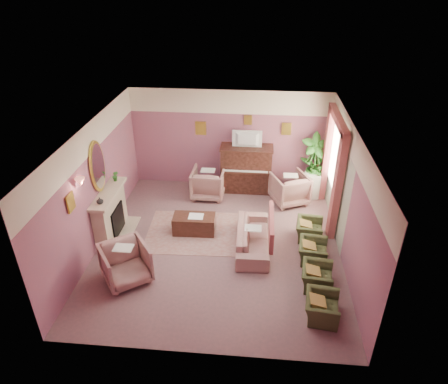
# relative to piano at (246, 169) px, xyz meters

# --- Properties ---
(floor) EXTENTS (5.50, 6.00, 0.01)m
(floor) POSITION_rel_piano_xyz_m (-0.50, -2.68, -0.65)
(floor) COLOR #79565A
(floor) RESTS_ON ground
(ceiling) EXTENTS (5.50, 6.00, 0.01)m
(ceiling) POSITION_rel_piano_xyz_m (-0.50, -2.68, 2.15)
(ceiling) COLOR silver
(ceiling) RESTS_ON wall_back
(wall_back) EXTENTS (5.50, 0.02, 2.80)m
(wall_back) POSITION_rel_piano_xyz_m (-0.50, 0.32, 0.75)
(wall_back) COLOR #805372
(wall_back) RESTS_ON floor
(wall_front) EXTENTS (5.50, 0.02, 2.80)m
(wall_front) POSITION_rel_piano_xyz_m (-0.50, -5.68, 0.75)
(wall_front) COLOR #805372
(wall_front) RESTS_ON floor
(wall_left) EXTENTS (0.02, 6.00, 2.80)m
(wall_left) POSITION_rel_piano_xyz_m (-3.25, -2.68, 0.75)
(wall_left) COLOR #805372
(wall_left) RESTS_ON floor
(wall_right) EXTENTS (0.02, 6.00, 2.80)m
(wall_right) POSITION_rel_piano_xyz_m (2.25, -2.68, 0.75)
(wall_right) COLOR #805372
(wall_right) RESTS_ON floor
(picture_rail_band) EXTENTS (5.50, 0.01, 0.65)m
(picture_rail_band) POSITION_rel_piano_xyz_m (-0.50, 0.31, 1.82)
(picture_rail_band) COLOR #F6E9CE
(picture_rail_band) RESTS_ON wall_back
(stripe_panel) EXTENTS (0.01, 3.00, 2.15)m
(stripe_panel) POSITION_rel_piano_xyz_m (2.23, -1.38, 0.42)
(stripe_panel) COLOR #B2BBA2
(stripe_panel) RESTS_ON wall_right
(fireplace_surround) EXTENTS (0.30, 1.40, 1.10)m
(fireplace_surround) POSITION_rel_piano_xyz_m (-3.09, -2.48, -0.10)
(fireplace_surround) COLOR #BFAD90
(fireplace_surround) RESTS_ON floor
(fireplace_inset) EXTENTS (0.18, 0.72, 0.68)m
(fireplace_inset) POSITION_rel_piano_xyz_m (-2.99, -2.48, -0.25)
(fireplace_inset) COLOR black
(fireplace_inset) RESTS_ON floor
(fire_ember) EXTENTS (0.06, 0.54, 0.10)m
(fire_ember) POSITION_rel_piano_xyz_m (-2.95, -2.48, -0.43)
(fire_ember) COLOR #FF4703
(fire_ember) RESTS_ON floor
(mantel_shelf) EXTENTS (0.40, 1.55, 0.07)m
(mantel_shelf) POSITION_rel_piano_xyz_m (-3.06, -2.48, 0.47)
(mantel_shelf) COLOR #BFAD90
(mantel_shelf) RESTS_ON fireplace_surround
(hearth) EXTENTS (0.55, 1.50, 0.02)m
(hearth) POSITION_rel_piano_xyz_m (-2.89, -2.48, -0.64)
(hearth) COLOR #BFAD90
(hearth) RESTS_ON floor
(mirror_frame) EXTENTS (0.04, 0.72, 1.20)m
(mirror_frame) POSITION_rel_piano_xyz_m (-3.20, -2.48, 1.15)
(mirror_frame) COLOR gold
(mirror_frame) RESTS_ON wall_left
(mirror_glass) EXTENTS (0.01, 0.60, 1.06)m
(mirror_glass) POSITION_rel_piano_xyz_m (-3.17, -2.48, 1.15)
(mirror_glass) COLOR white
(mirror_glass) RESTS_ON wall_left
(sconce_shade) EXTENTS (0.20, 0.20, 0.16)m
(sconce_shade) POSITION_rel_piano_xyz_m (-3.12, -3.53, 1.33)
(sconce_shade) COLOR #EC7560
(sconce_shade) RESTS_ON wall_left
(piano) EXTENTS (1.40, 0.60, 1.30)m
(piano) POSITION_rel_piano_xyz_m (0.00, 0.00, 0.00)
(piano) COLOR #391C15
(piano) RESTS_ON floor
(piano_keyshelf) EXTENTS (1.30, 0.12, 0.06)m
(piano_keyshelf) POSITION_rel_piano_xyz_m (-0.00, -0.35, 0.07)
(piano_keyshelf) COLOR #391C15
(piano_keyshelf) RESTS_ON piano
(piano_keys) EXTENTS (1.20, 0.08, 0.02)m
(piano_keys) POSITION_rel_piano_xyz_m (0.00, -0.35, 0.11)
(piano_keys) COLOR silver
(piano_keys) RESTS_ON piano
(piano_top) EXTENTS (1.45, 0.65, 0.04)m
(piano_top) POSITION_rel_piano_xyz_m (0.00, 0.00, 0.66)
(piano_top) COLOR #391C15
(piano_top) RESTS_ON piano
(television) EXTENTS (0.80, 0.12, 0.48)m
(television) POSITION_rel_piano_xyz_m (0.00, -0.05, 0.95)
(television) COLOR black
(television) RESTS_ON piano
(print_back_left) EXTENTS (0.30, 0.03, 0.38)m
(print_back_left) POSITION_rel_piano_xyz_m (-1.30, 0.28, 1.07)
(print_back_left) COLOR gold
(print_back_left) RESTS_ON wall_back
(print_back_right) EXTENTS (0.26, 0.03, 0.34)m
(print_back_right) POSITION_rel_piano_xyz_m (1.05, 0.28, 1.13)
(print_back_right) COLOR gold
(print_back_right) RESTS_ON wall_back
(print_back_mid) EXTENTS (0.22, 0.03, 0.26)m
(print_back_mid) POSITION_rel_piano_xyz_m (0.00, 0.28, 1.35)
(print_back_mid) COLOR gold
(print_back_mid) RESTS_ON wall_back
(print_left_wall) EXTENTS (0.03, 0.28, 0.36)m
(print_left_wall) POSITION_rel_piano_xyz_m (-3.21, -3.88, 1.07)
(print_left_wall) COLOR gold
(print_left_wall) RESTS_ON wall_left
(window_blind) EXTENTS (0.03, 1.40, 1.80)m
(window_blind) POSITION_rel_piano_xyz_m (2.20, -1.13, 1.05)
(window_blind) COLOR silver
(window_blind) RESTS_ON wall_right
(curtain_left) EXTENTS (0.16, 0.34, 2.60)m
(curtain_left) POSITION_rel_piano_xyz_m (2.12, -2.05, 0.65)
(curtain_left) COLOR #A74C4E
(curtain_left) RESTS_ON floor
(curtain_right) EXTENTS (0.16, 0.34, 2.60)m
(curtain_right) POSITION_rel_piano_xyz_m (2.12, -0.21, 0.65)
(curtain_right) COLOR #A74C4E
(curtain_right) RESTS_ON floor
(pelmet) EXTENTS (0.16, 2.20, 0.16)m
(pelmet) POSITION_rel_piano_xyz_m (2.12, -1.13, 1.91)
(pelmet) COLOR #A74C4E
(pelmet) RESTS_ON wall_right
(mantel_plant) EXTENTS (0.16, 0.16, 0.28)m
(mantel_plant) POSITION_rel_piano_xyz_m (-3.05, -1.93, 0.64)
(mantel_plant) COLOR #2F7927
(mantel_plant) RESTS_ON mantel_shelf
(mantel_vase) EXTENTS (0.16, 0.16, 0.16)m
(mantel_vase) POSITION_rel_piano_xyz_m (-3.05, -2.98, 0.58)
(mantel_vase) COLOR #F6E9CE
(mantel_vase) RESTS_ON mantel_shelf
(area_rug) EXTENTS (2.56, 1.89, 0.01)m
(area_rug) POSITION_rel_piano_xyz_m (-1.03, -2.24, -0.64)
(area_rug) COLOR #A0716A
(area_rug) RESTS_ON floor
(coffee_table) EXTENTS (1.01, 0.53, 0.45)m
(coffee_table) POSITION_rel_piano_xyz_m (-1.14, -2.23, -0.43)
(coffee_table) COLOR #3F2117
(coffee_table) RESTS_ON floor
(table_paper) EXTENTS (0.35, 0.28, 0.01)m
(table_paper) POSITION_rel_piano_xyz_m (-1.09, -2.23, -0.20)
(table_paper) COLOR white
(table_paper) RESTS_ON coffee_table
(sofa) EXTENTS (0.61, 1.84, 0.74)m
(sofa) POSITION_rel_piano_xyz_m (0.27, -2.70, -0.28)
(sofa) COLOR #A87A72
(sofa) RESTS_ON floor
(sofa_throw) EXTENTS (0.09, 1.39, 0.51)m
(sofa_throw) POSITION_rel_piano_xyz_m (0.67, -2.70, -0.05)
(sofa_throw) COLOR #A74C4E
(sofa_throw) RESTS_ON sofa
(floral_armchair_left) EXTENTS (0.87, 0.87, 0.91)m
(floral_armchair_left) POSITION_rel_piano_xyz_m (-1.02, -0.48, -0.20)
(floral_armchair_left) COLOR #A87A72
(floral_armchair_left) RESTS_ON floor
(floral_armchair_right) EXTENTS (0.87, 0.87, 0.91)m
(floral_armchair_right) POSITION_rel_piano_xyz_m (1.20, -0.58, -0.20)
(floral_armchair_right) COLOR #A87A72
(floral_armchair_right) RESTS_ON floor
(floral_armchair_front) EXTENTS (0.87, 0.87, 0.91)m
(floral_armchair_front) POSITION_rel_piano_xyz_m (-2.25, -4.02, -0.20)
(floral_armchair_front) COLOR #A87A72
(floral_armchair_front) RESTS_ON floor
(olive_chair_a) EXTENTS (0.49, 0.70, 0.61)m
(olive_chair_a) POSITION_rel_piano_xyz_m (1.59, -4.68, -0.35)
(olive_chair_a) COLOR #3E4825
(olive_chair_a) RESTS_ON floor
(olive_chair_b) EXTENTS (0.49, 0.70, 0.61)m
(olive_chair_b) POSITION_rel_piano_xyz_m (1.59, -3.86, -0.35)
(olive_chair_b) COLOR #3E4825
(olive_chair_b) RESTS_ON floor
(olive_chair_c) EXTENTS (0.49, 0.70, 0.61)m
(olive_chair_c) POSITION_rel_piano_xyz_m (1.59, -3.04, -0.35)
(olive_chair_c) COLOR #3E4825
(olive_chair_c) RESTS_ON floor
(olive_chair_d) EXTENTS (0.49, 0.70, 0.61)m
(olive_chair_d) POSITION_rel_piano_xyz_m (1.59, -2.22, -0.35)
(olive_chair_d) COLOR #3E4825
(olive_chair_d) RESTS_ON floor
(side_table) EXTENTS (0.52, 0.52, 0.70)m
(side_table) POSITION_rel_piano_xyz_m (1.87, -0.18, -0.30)
(side_table) COLOR white
(side_table) RESTS_ON floor
(side_plant_big) EXTENTS (0.30, 0.30, 0.34)m
(side_plant_big) POSITION_rel_piano_xyz_m (1.87, -0.18, 0.22)
(side_plant_big) COLOR #2F7927
(side_plant_big) RESTS_ON side_table
(side_plant_small) EXTENTS (0.16, 0.16, 0.28)m
(side_plant_small) POSITION_rel_piano_xyz_m (1.99, -0.28, 0.19)
(side_plant_small) COLOR #2F7927
(side_plant_small) RESTS_ON side_table
(palm_pot) EXTENTS (0.34, 0.34, 0.34)m
(palm_pot) POSITION_rel_piano_xyz_m (1.84, -0.06, -0.48)
(palm_pot) COLOR #9A6941
(palm_pot) RESTS_ON floor
(palm_plant) EXTENTS (0.76, 0.76, 1.44)m
(palm_plant) POSITION_rel_piano_xyz_m (1.84, -0.06, 0.41)
(palm_plant) COLOR #2F7927
(palm_plant) RESTS_ON palm_pot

